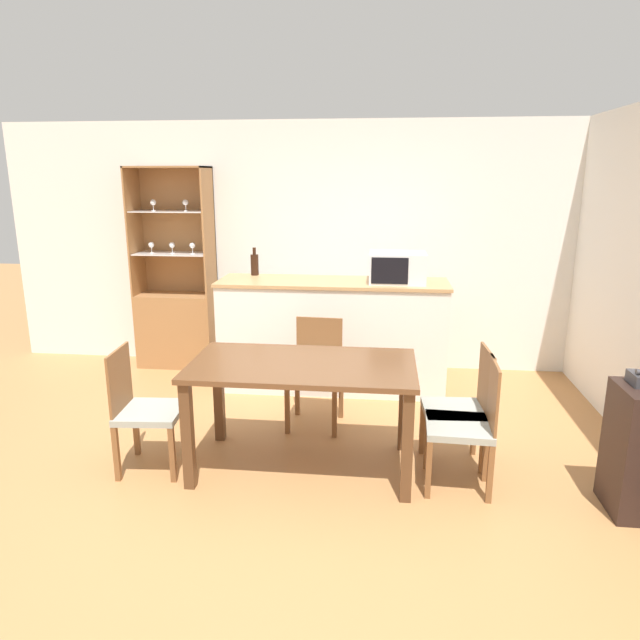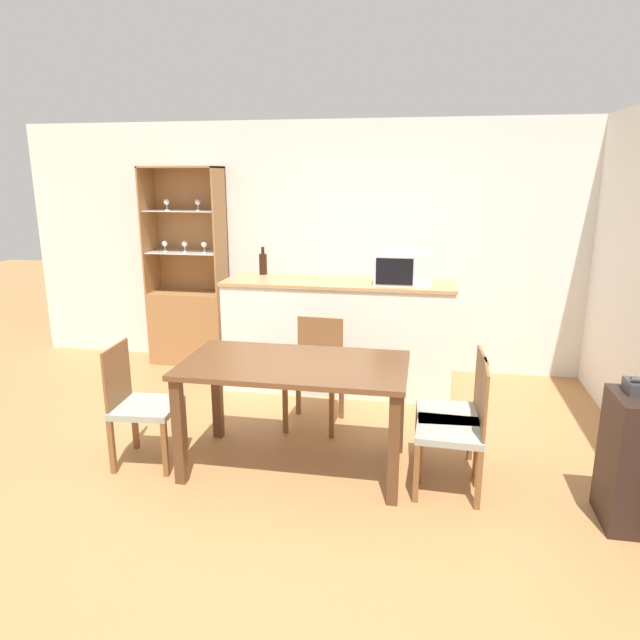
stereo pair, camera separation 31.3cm
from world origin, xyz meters
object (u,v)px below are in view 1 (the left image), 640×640
(dining_chair_head_far, at_px, (316,373))
(wine_bottle, at_px, (255,264))
(microwave, at_px, (397,268))
(dining_chair_side_right_far, at_px, (461,409))
(dining_chair_side_right_near, at_px, (466,424))
(dining_chair_side_left_near, at_px, (144,409))
(display_cabinet, at_px, (177,312))
(dining_table, at_px, (303,378))

(dining_chair_head_far, xyz_separation_m, wine_bottle, (-0.74, 1.08, 0.72))
(dining_chair_head_far, xyz_separation_m, microwave, (0.65, 0.84, 0.75))
(dining_chair_side_right_far, xyz_separation_m, microwave, (-0.44, 1.45, 0.75))
(dining_chair_side_right_near, relative_size, dining_chair_side_left_near, 1.00)
(display_cabinet, height_order, dining_table, display_cabinet)
(dining_chair_head_far, relative_size, wine_bottle, 3.19)
(dining_chair_side_right_near, distance_m, microwave, 1.92)
(microwave, bearing_deg, wine_bottle, 170.13)
(dining_chair_head_far, relative_size, dining_chair_side_right_near, 1.00)
(dining_table, relative_size, wine_bottle, 5.61)
(dining_table, bearing_deg, dining_chair_side_right_near, -6.64)
(dining_chair_side_right_far, xyz_separation_m, wine_bottle, (-1.82, 1.69, 0.72))
(dining_chair_side_right_far, relative_size, wine_bottle, 3.19)
(microwave, distance_m, wine_bottle, 1.41)
(dining_chair_head_far, height_order, wine_bottle, wine_bottle)
(dining_chair_side_left_near, distance_m, wine_bottle, 2.11)
(microwave, xyz_separation_m, wine_bottle, (-1.39, 0.24, -0.03))
(dining_chair_head_far, distance_m, dining_chair_side_right_near, 1.39)
(display_cabinet, xyz_separation_m, wine_bottle, (0.93, -0.28, 0.58))
(dining_chair_side_right_near, relative_size, wine_bottle, 3.19)
(microwave, bearing_deg, display_cabinet, 167.29)
(dining_chair_side_right_near, xyz_separation_m, wine_bottle, (-1.82, 1.95, 0.72))
(dining_chair_head_far, xyz_separation_m, dining_chair_side_right_far, (1.09, -0.61, 0.00))
(dining_chair_side_right_near, xyz_separation_m, microwave, (-0.44, 1.71, 0.75))
(display_cabinet, xyz_separation_m, dining_chair_side_left_near, (0.57, -2.23, -0.14))
(display_cabinet, xyz_separation_m, dining_chair_side_right_far, (2.75, -1.97, -0.14))
(display_cabinet, bearing_deg, dining_chair_side_right_far, -35.67)
(dining_table, relative_size, dining_chair_side_right_far, 1.76)
(dining_chair_side_left_near, height_order, microwave, microwave)
(dining_chair_side_left_near, xyz_separation_m, wine_bottle, (0.36, 1.95, 0.72))
(display_cabinet, bearing_deg, microwave, -12.71)
(dining_table, distance_m, dining_chair_head_far, 0.78)
(display_cabinet, height_order, wine_bottle, display_cabinet)
(display_cabinet, distance_m, wine_bottle, 1.13)
(display_cabinet, height_order, microwave, display_cabinet)
(dining_chair_side_left_near, bearing_deg, display_cabinet, -170.04)
(wine_bottle, bearing_deg, dining_chair_side_right_far, -42.89)
(dining_chair_head_far, height_order, dining_chair_side_right_near, same)
(dining_chair_side_left_near, distance_m, microwave, 2.55)
(microwave, bearing_deg, dining_chair_side_left_near, -135.57)
(dining_chair_head_far, xyz_separation_m, dining_chair_side_left_near, (-1.09, -0.87, 0.00))
(dining_table, bearing_deg, display_cabinet, 128.31)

